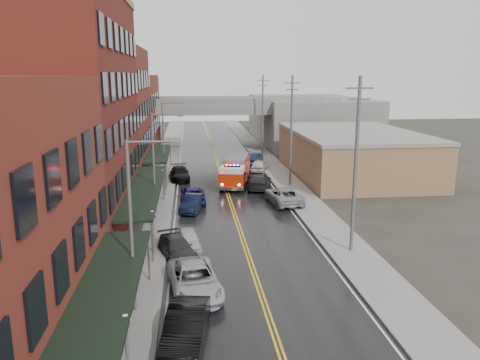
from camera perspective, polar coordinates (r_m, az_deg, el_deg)
road at (r=46.37m, az=-1.31°, el=-2.34°), size 11.00×160.00×0.02m
sidewalk_left at (r=46.33m, az=-10.35°, el=-2.47°), size 3.00×160.00×0.15m
sidewalk_right at (r=47.51m, az=7.50°, el=-1.99°), size 3.00×160.00×0.15m
curb_left at (r=46.23m, az=-8.31°, el=-2.43°), size 0.30×160.00×0.15m
curb_right at (r=47.15m, az=5.55°, el=-2.06°), size 0.30×160.00×0.15m
brick_building_b at (r=38.92m, az=-20.51°, el=7.43°), size 9.00×20.00×18.00m
brick_building_c at (r=56.11m, az=-16.09°, el=7.57°), size 9.00×15.00×15.00m
brick_building_far at (r=73.49m, az=-13.75°, el=7.63°), size 9.00×20.00×12.00m
tan_building at (r=58.87m, az=13.54°, el=3.03°), size 14.00×22.00×5.00m
right_far_block at (r=87.75m, az=8.26°, el=7.32°), size 18.00×30.00×8.00m
awning_0 at (r=21.03m, az=-16.14°, el=-13.33°), size 2.60×16.00×3.09m
awning_1 at (r=38.87m, az=-11.50°, el=-1.02°), size 2.60×18.00×3.09m
awning_2 at (r=55.98m, az=-9.93°, el=3.21°), size 2.60×13.00×3.09m
globe_lamp_0 at (r=19.43m, az=-13.72°, el=-17.74°), size 0.44×0.44×3.12m
globe_lamp_1 at (r=32.23m, az=-10.60°, el=-5.09°), size 0.44×0.44×3.12m
globe_lamp_2 at (r=45.74m, az=-9.34°, el=0.25°), size 0.44×0.44×3.12m
street_lamp_0 at (r=23.79m, az=-12.63°, el=-4.36°), size 2.64×0.22×9.00m
street_lamp_1 at (r=39.32m, az=-10.15°, el=2.46°), size 2.64×0.22×9.00m
street_lamp_2 at (r=55.11m, az=-9.07°, el=5.40°), size 2.64×0.22×9.00m
utility_pole_0 at (r=32.11m, az=13.93°, el=2.04°), size 1.80×0.24×12.00m
utility_pole_1 at (r=51.14m, az=6.27°, el=6.19°), size 1.80×0.24×12.00m
utility_pole_2 at (r=70.71m, az=2.77°, el=8.04°), size 1.80×0.24×12.00m
overpass at (r=76.95m, az=-3.41°, el=8.17°), size 40.00×10.00×7.50m
fire_truck at (r=51.95m, az=-0.59°, el=1.15°), size 4.66×8.64×3.02m
parked_car_left_1 at (r=22.33m, az=-6.59°, el=-17.49°), size 2.46×5.29×1.68m
parked_car_left_2 at (r=26.93m, az=-5.59°, el=-12.03°), size 3.41×6.08×1.61m
parked_car_left_3 at (r=32.14m, az=-7.68°, el=-8.15°), size 3.13×4.90×1.32m
parked_car_left_4 at (r=33.41m, az=-6.32°, el=-7.27°), size 2.01×4.11×1.35m
parked_car_left_5 at (r=42.47m, az=-5.84°, el=-2.81°), size 2.51×4.66×1.46m
parked_car_left_6 at (r=44.88m, az=-5.77°, el=-2.01°), size 2.50×5.08×1.39m
parked_car_left_7 at (r=55.00m, az=-7.34°, el=0.78°), size 2.52×5.46×1.55m
parked_car_right_0 at (r=44.76m, az=5.32°, el=-1.89°), size 3.27×6.04×1.61m
parked_car_right_1 at (r=50.50m, az=2.36°, el=-0.16°), size 3.56×5.93×1.61m
parked_car_right_2 at (r=59.60m, az=2.38°, el=1.79°), size 3.06×4.80×1.52m
parked_car_right_3 at (r=64.03m, az=1.76°, el=2.58°), size 3.18×5.09×1.58m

